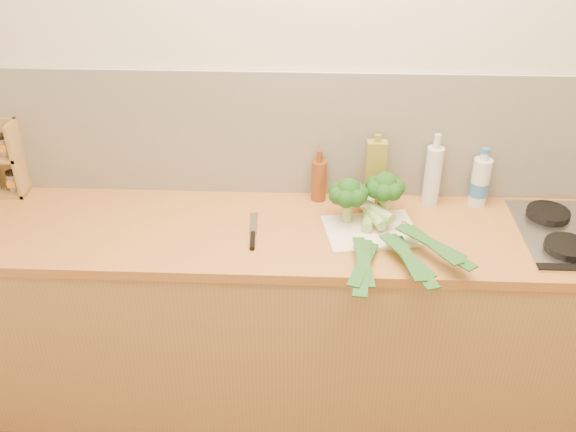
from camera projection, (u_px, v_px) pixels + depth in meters
The scene contains 13 objects.
room_shell at pixel (334, 136), 2.63m from camera, with size 3.50×3.50×3.50m.
counter at pixel (329, 317), 2.77m from camera, with size 3.20×0.62×0.90m.
chopping_board at pixel (371, 231), 2.51m from camera, with size 0.35×0.26×0.01m, color white.
broccoli_left at pixel (348, 193), 2.50m from camera, with size 0.16×0.16×0.19m.
broccoli_right at pixel (385, 188), 2.51m from camera, with size 0.16×0.16×0.20m.
leek_front at pixel (367, 227), 2.48m from camera, with size 0.15×0.72×0.04m.
leek_mid at pixel (383, 227), 2.45m from camera, with size 0.27×0.63×0.04m.
leek_back at pixel (397, 223), 2.44m from camera, with size 0.42×0.50×0.04m.
chefs_knife at pixel (253, 236), 2.47m from camera, with size 0.04×0.27×0.02m.
oil_tin at pixel (375, 173), 2.63m from camera, with size 0.08×0.05×0.31m.
glass_bottle at pixel (433, 174), 2.64m from camera, with size 0.07×0.07×0.31m.
amber_bottle at pixel (319, 180), 2.68m from camera, with size 0.06×0.06×0.23m.
water_bottle at pixel (480, 183), 2.65m from camera, with size 0.08×0.08×0.23m.
Camera 1 is at (-0.08, -0.93, 2.28)m, focal length 40.00 mm.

